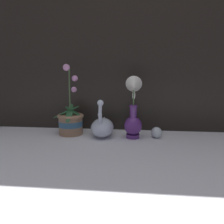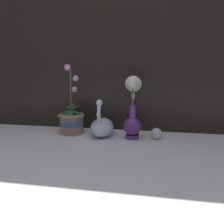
{
  "view_description": "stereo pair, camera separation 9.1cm",
  "coord_description": "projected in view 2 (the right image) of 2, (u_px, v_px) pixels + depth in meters",
  "views": [
    {
      "loc": [
        0.12,
        -1.08,
        0.37
      ],
      "look_at": [
        -0.01,
        0.13,
        0.14
      ],
      "focal_mm": 35.0,
      "sensor_mm": 36.0,
      "label": 1
    },
    {
      "loc": [
        0.21,
        -1.07,
        0.37
      ],
      "look_at": [
        -0.01,
        0.13,
        0.14
      ],
      "focal_mm": 35.0,
      "sensor_mm": 36.0,
      "label": 2
    }
  ],
  "objects": [
    {
      "name": "window_backdrop",
      "position": [
        117.0,
        31.0,
        1.29
      ],
      "size": [
        2.8,
        0.03,
        1.2
      ],
      "color": "black",
      "rests_on": "ground_plane"
    },
    {
      "name": "blue_vase",
      "position": [
        133.0,
        114.0,
        1.17
      ],
      "size": [
        0.1,
        0.13,
        0.34
      ],
      "color": "#602D7F",
      "rests_on": "ground_plane"
    },
    {
      "name": "swan_figurine",
      "position": [
        102.0,
        126.0,
        1.24
      ],
      "size": [
        0.13,
        0.21,
        0.22
      ],
      "color": "silver",
      "rests_on": "ground_plane"
    },
    {
      "name": "orchid_potted_plant",
      "position": [
        72.0,
        120.0,
        1.29
      ],
      "size": [
        0.19,
        0.19,
        0.41
      ],
      "color": "#9E7556",
      "rests_on": "ground_plane"
    },
    {
      "name": "ground_plane",
      "position": [
        109.0,
        142.0,
        1.14
      ],
      "size": [
        2.8,
        2.8,
        0.0
      ],
      "primitive_type": "plane",
      "color": "white"
    },
    {
      "name": "glass_sphere",
      "position": [
        156.0,
        133.0,
        1.19
      ],
      "size": [
        0.06,
        0.06,
        0.06
      ],
      "color": "silver",
      "rests_on": "ground_plane"
    }
  ]
}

